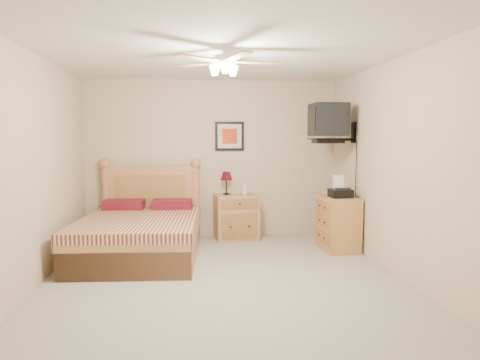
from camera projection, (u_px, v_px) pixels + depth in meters
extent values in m
plane|color=gray|center=(224.00, 282.00, 4.75)|extent=(4.50, 4.50, 0.00)
cube|color=white|center=(223.00, 52.00, 4.50)|extent=(4.00, 4.50, 0.04)
cube|color=#C5B191|center=(213.00, 159.00, 6.85)|extent=(4.00, 0.04, 2.50)
cube|color=#C5B191|center=(253.00, 200.00, 2.40)|extent=(4.00, 0.04, 2.50)
cube|color=#C5B191|center=(29.00, 171.00, 4.40)|extent=(0.04, 4.50, 2.50)
cube|color=#C5B191|center=(399.00, 168.00, 4.85)|extent=(0.04, 4.50, 2.50)
cube|color=tan|center=(236.00, 217.00, 6.73)|extent=(0.70, 0.55, 0.71)
imported|color=silver|center=(245.00, 188.00, 6.65)|extent=(0.11, 0.11, 0.22)
cube|color=black|center=(230.00, 136.00, 6.82)|extent=(0.46, 0.04, 0.46)
cube|color=#A66C36|center=(338.00, 223.00, 6.09)|extent=(0.47, 0.66, 0.76)
imported|color=beige|center=(329.00, 194.00, 6.29)|extent=(0.24, 0.29, 0.02)
imported|color=gray|center=(329.00, 192.00, 6.32)|extent=(0.23, 0.28, 0.02)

